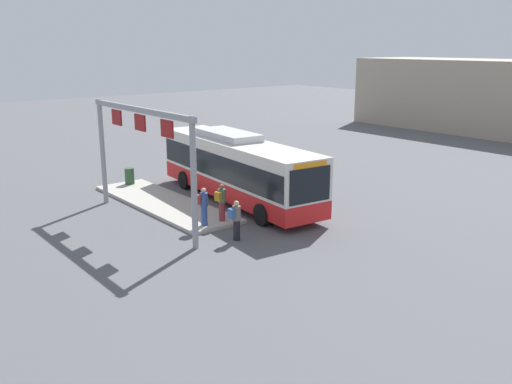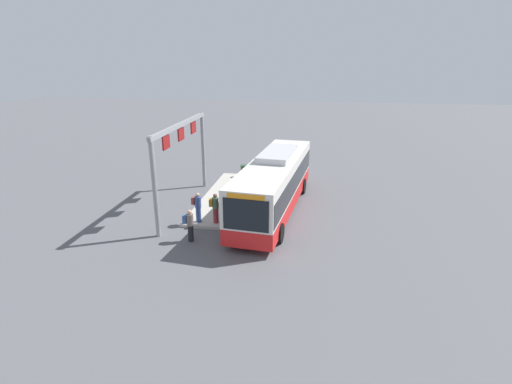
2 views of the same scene
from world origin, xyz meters
TOP-DOWN VIEW (x-y plane):
  - ground_plane at (0.00, 0.00)m, footprint 120.00×120.00m
  - platform_curb at (-1.75, -3.32)m, footprint 10.00×2.80m
  - bus_main at (-0.01, 0.00)m, footprint 11.91×3.66m
  - person_boarding at (4.72, -3.62)m, footprint 0.36×0.54m
  - person_waiting_near at (2.67, -3.84)m, footprint 0.46×0.59m
  - person_waiting_mid at (2.66, -2.88)m, footprint 0.45×0.59m
  - platform_sign_gantry at (0.29, -5.41)m, footprint 8.71×0.24m
  - station_building at (-3.59, 31.58)m, footprint 25.81×8.00m
  - trash_bin at (-6.10, -2.98)m, footprint 0.52×0.52m

SIDE VIEW (x-z plane):
  - ground_plane at x=0.00m, z-range 0.00..0.00m
  - platform_curb at x=-1.75m, z-range 0.00..0.16m
  - trash_bin at x=-6.10m, z-range 0.16..1.06m
  - person_boarding at x=4.72m, z-range 0.06..1.73m
  - person_waiting_near at x=2.67m, z-range 0.22..1.89m
  - person_waiting_mid at x=2.66m, z-range 0.22..1.89m
  - bus_main at x=-0.01m, z-range 0.08..3.54m
  - station_building at x=-3.59m, z-range 0.00..6.43m
  - platform_sign_gantry at x=0.29m, z-range 1.12..6.32m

